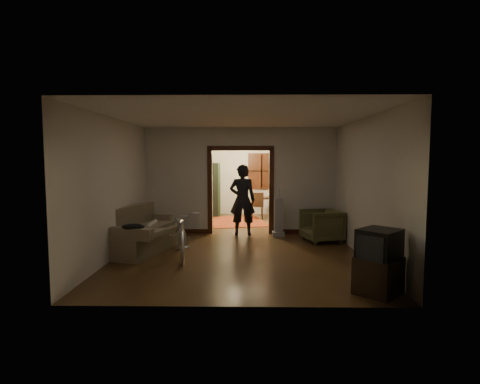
{
  "coord_description": "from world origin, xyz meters",
  "views": [
    {
      "loc": [
        0.14,
        -9.12,
        1.98
      ],
      "look_at": [
        0.0,
        -0.3,
        1.2
      ],
      "focal_mm": 28.0,
      "sensor_mm": 36.0,
      "label": 1
    }
  ],
  "objects_px": {
    "sofa": "(144,229)",
    "armchair": "(321,226)",
    "person": "(242,200)",
    "desk": "(274,207)",
    "bicycle": "(181,232)",
    "locker": "(206,190)"
  },
  "relations": [
    {
      "from": "sofa",
      "to": "locker",
      "type": "distance_m",
      "value": 4.98
    },
    {
      "from": "person",
      "to": "desk",
      "type": "relative_size",
      "value": 2.08
    },
    {
      "from": "locker",
      "to": "armchair",
      "type": "bearing_deg",
      "value": -64.7
    },
    {
      "from": "locker",
      "to": "desk",
      "type": "bearing_deg",
      "value": -16.23
    },
    {
      "from": "sofa",
      "to": "armchair",
      "type": "distance_m",
      "value": 4.13
    },
    {
      "from": "armchair",
      "to": "locker",
      "type": "height_order",
      "value": "locker"
    },
    {
      "from": "armchair",
      "to": "person",
      "type": "distance_m",
      "value": 2.12
    },
    {
      "from": "sofa",
      "to": "armchair",
      "type": "xyz_separation_m",
      "value": [
        4.03,
        0.91,
        -0.09
      ]
    },
    {
      "from": "armchair",
      "to": "person",
      "type": "xyz_separation_m",
      "value": [
        -1.9,
        0.78,
        0.53
      ]
    },
    {
      "from": "armchair",
      "to": "bicycle",
      "type": "bearing_deg",
      "value": -81.2
    },
    {
      "from": "bicycle",
      "to": "desk",
      "type": "height_order",
      "value": "bicycle"
    },
    {
      "from": "person",
      "to": "sofa",
      "type": "bearing_deg",
      "value": 42.24
    },
    {
      "from": "sofa",
      "to": "person",
      "type": "xyz_separation_m",
      "value": [
        2.12,
        1.69,
        0.44
      ]
    },
    {
      "from": "bicycle",
      "to": "desk",
      "type": "xyz_separation_m",
      "value": [
        2.28,
        5.23,
        -0.15
      ]
    },
    {
      "from": "desk",
      "to": "person",
      "type": "bearing_deg",
      "value": -117.64
    },
    {
      "from": "bicycle",
      "to": "desk",
      "type": "bearing_deg",
      "value": 53.54
    },
    {
      "from": "bicycle",
      "to": "locker",
      "type": "height_order",
      "value": "locker"
    },
    {
      "from": "sofa",
      "to": "desk",
      "type": "xyz_separation_m",
      "value": [
        3.17,
        4.78,
        -0.15
      ]
    },
    {
      "from": "armchair",
      "to": "desk",
      "type": "height_order",
      "value": "armchair"
    },
    {
      "from": "armchair",
      "to": "locker",
      "type": "relative_size",
      "value": 0.46
    },
    {
      "from": "bicycle",
      "to": "desk",
      "type": "distance_m",
      "value": 5.71
    },
    {
      "from": "sofa",
      "to": "person",
      "type": "distance_m",
      "value": 2.75
    }
  ]
}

